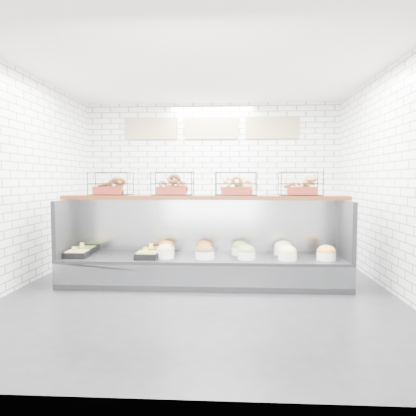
{
  "coord_description": "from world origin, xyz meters",
  "views": [
    {
      "loc": [
        0.39,
        -5.37,
        1.49
      ],
      "look_at": [
        0.06,
        0.45,
        1.08
      ],
      "focal_mm": 35.0,
      "sensor_mm": 36.0,
      "label": 1
    }
  ],
  "objects": [
    {
      "name": "room_shell",
      "position": [
        0.0,
        0.6,
        2.06
      ],
      "size": [
        5.02,
        5.51,
        3.01
      ],
      "color": "white",
      "rests_on": "ground"
    },
    {
      "name": "display_case",
      "position": [
        0.01,
        0.34,
        0.33
      ],
      "size": [
        4.0,
        0.9,
        1.2
      ],
      "color": "black",
      "rests_on": "ground"
    },
    {
      "name": "prep_counter",
      "position": [
        -0.01,
        2.43,
        0.47
      ],
      "size": [
        4.0,
        0.6,
        1.2
      ],
      "color": "#93969B",
      "rests_on": "ground"
    },
    {
      "name": "bagel_shelf",
      "position": [
        0.0,
        0.52,
        1.38
      ],
      "size": [
        4.1,
        0.5,
        0.4
      ],
      "color": "#49200F",
      "rests_on": "display_case"
    },
    {
      "name": "ground",
      "position": [
        0.0,
        0.0,
        0.0
      ],
      "size": [
        5.5,
        5.5,
        0.0
      ],
      "primitive_type": "plane",
      "color": "black",
      "rests_on": "ground"
    }
  ]
}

